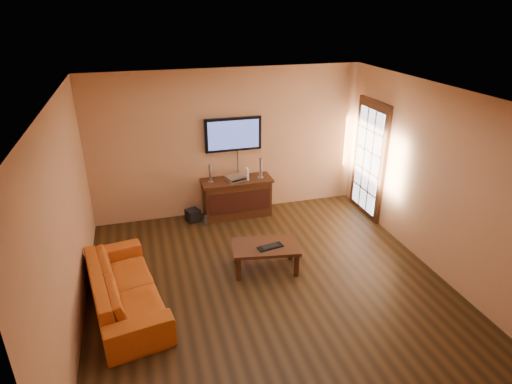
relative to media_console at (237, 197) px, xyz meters
name	(u,v)px	position (x,y,z in m)	size (l,w,h in m)	color
ground_plane	(268,283)	(-0.08, -2.24, -0.37)	(5.00, 5.00, 0.00)	black
room_walls	(257,159)	(-0.08, -1.62, 1.32)	(5.00, 5.00, 5.00)	tan
french_door	(369,161)	(2.37, -0.54, 0.68)	(0.07, 1.02, 2.22)	#33180B
media_console	(237,197)	(0.00, 0.00, 0.00)	(1.31, 0.50, 0.72)	#33180B
television	(233,134)	(0.00, 0.21, 1.16)	(1.04, 0.08, 0.62)	black
coffee_table	(266,249)	(-0.02, -1.88, -0.01)	(1.06, 0.74, 0.42)	#33180B
sofa	(124,281)	(-2.05, -2.20, 0.03)	(2.04, 0.60, 0.80)	#BD5315
speaker_left	(210,174)	(-0.48, 0.03, 0.52)	(0.09, 0.09, 0.34)	silver
speaker_right	(261,169)	(0.45, -0.02, 0.53)	(0.10, 0.10, 0.38)	silver
av_receiver	(236,178)	(-0.01, -0.01, 0.40)	(0.36, 0.26, 0.08)	silver
game_console	(247,174)	(0.20, -0.03, 0.46)	(0.04, 0.15, 0.21)	white
subwoofer	(193,215)	(-0.85, -0.01, -0.25)	(0.23, 0.23, 0.23)	black
bottle	(206,220)	(-0.65, -0.25, -0.27)	(0.07, 0.07, 0.21)	white
keyboard	(270,247)	(0.03, -1.95, 0.06)	(0.40, 0.21, 0.02)	black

